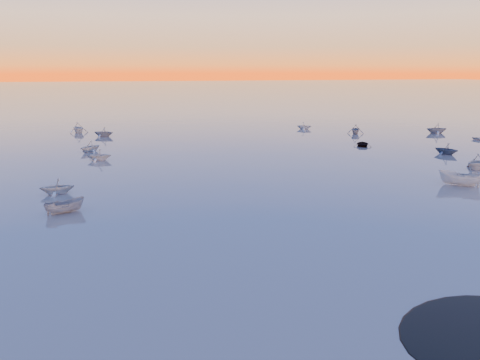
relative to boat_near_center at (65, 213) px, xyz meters
name	(u,v)px	position (x,y,z in m)	size (l,w,h in m)	color
ground	(187,118)	(17.81, 75.79, 0.00)	(600.00, 600.00, 0.00)	slate
mud_lobes	(395,357)	(17.81, -25.21, 0.01)	(140.00, 6.00, 0.07)	black
moored_fleet	(215,150)	(17.81, 28.79, 0.00)	(124.00, 58.00, 1.20)	silver
boat_near_center	(65,213)	(0.00, 0.00, 0.00)	(3.51, 1.48, 1.21)	slate
boat_near_right	(446,154)	(50.61, 18.52, 0.00)	(3.54, 1.59, 1.24)	#324360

